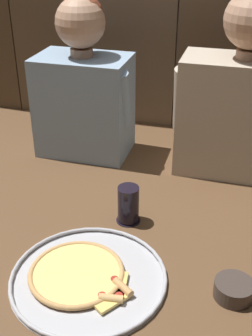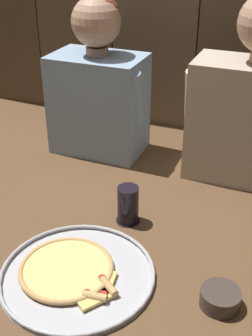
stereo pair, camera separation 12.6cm
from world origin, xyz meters
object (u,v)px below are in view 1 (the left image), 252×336
Objects in this scene: dipping_bowl at (234,289)px; diner_right at (243,96)px; pizza_tray at (85,276)px; diner_left at (83,86)px; drinking_glass at (127,204)px.

diner_right reaches higher than dipping_bowl.
pizza_tray is 0.69× the size of diner_left.
drinking_glass is 0.20× the size of diner_left.
drinking_glass is (0.03, 0.27, 0.05)m from pizza_tray.
dipping_bowl is 0.92m from diner_left.
diner_left is (-0.25, 0.68, 0.26)m from pizza_tray.
pizza_tray is 4.14× the size of dipping_bowl.
pizza_tray is 3.40× the size of drinking_glass.
pizza_tray is 0.80m from diner_right.
diner_left is (-0.61, 0.63, 0.24)m from dipping_bowl.
pizza_tray is 0.28m from drinking_glass.
dipping_bowl is 0.17× the size of diner_left.
pizza_tray is 0.64× the size of diner_right.
dipping_bowl is (0.37, 0.04, 0.01)m from pizza_tray.
diner_left reaches higher than drinking_glass.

